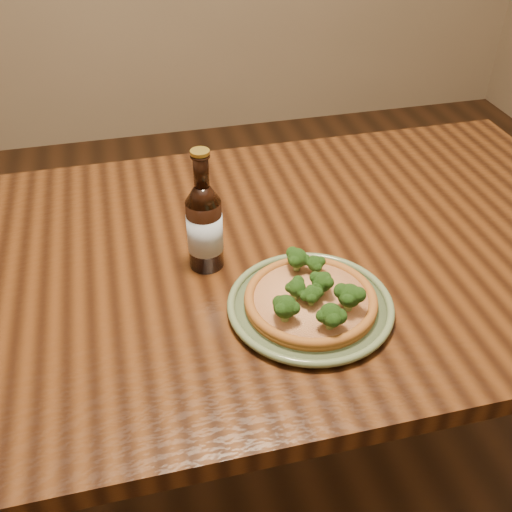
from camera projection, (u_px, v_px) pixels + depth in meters
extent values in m
plane|color=#382111|center=(261.00, 503.00, 1.57)|extent=(4.50, 4.50, 0.00)
cube|color=#40210D|center=(251.00, 261.00, 1.21)|extent=(1.60, 0.90, 0.04)
cylinder|color=#40210D|center=(451.00, 249.00, 1.86)|extent=(0.07, 0.07, 0.71)
cylinder|color=#596C4A|center=(310.00, 307.00, 1.06)|extent=(0.27, 0.27, 0.01)
torus|color=#596C4A|center=(310.00, 304.00, 1.05)|extent=(0.29, 0.29, 0.01)
torus|color=#596C4A|center=(310.00, 305.00, 1.05)|extent=(0.23, 0.23, 0.01)
cylinder|color=brown|center=(310.00, 302.00, 1.05)|extent=(0.23, 0.23, 0.01)
torus|color=brown|center=(311.00, 299.00, 1.05)|extent=(0.23, 0.23, 0.02)
cylinder|color=#D2B880|center=(311.00, 299.00, 1.05)|extent=(0.20, 0.20, 0.01)
sphere|color=#2B571B|center=(312.00, 294.00, 1.02)|extent=(0.04, 0.04, 0.03)
sphere|color=#2B571B|center=(322.00, 282.00, 1.04)|extent=(0.05, 0.05, 0.04)
sphere|color=#2B571B|center=(297.00, 258.00, 1.09)|extent=(0.05, 0.05, 0.04)
sphere|color=#2B571B|center=(285.00, 307.00, 0.98)|extent=(0.05, 0.05, 0.04)
sphere|color=#2B571B|center=(315.00, 264.00, 1.08)|extent=(0.03, 0.03, 0.03)
sphere|color=#2B571B|center=(297.00, 288.00, 1.03)|extent=(0.04, 0.04, 0.03)
sphere|color=#2B571B|center=(349.00, 296.00, 1.00)|extent=(0.06, 0.06, 0.04)
sphere|color=#2B571B|center=(331.00, 315.00, 0.97)|extent=(0.05, 0.05, 0.04)
cylinder|color=black|center=(205.00, 234.00, 1.12)|extent=(0.07, 0.07, 0.14)
cone|color=black|center=(202.00, 194.00, 1.07)|extent=(0.07, 0.07, 0.03)
cylinder|color=black|center=(201.00, 170.00, 1.04)|extent=(0.03, 0.03, 0.06)
torus|color=black|center=(200.00, 156.00, 1.02)|extent=(0.03, 0.03, 0.01)
cylinder|color=#A58C33|center=(200.00, 152.00, 1.02)|extent=(0.03, 0.03, 0.01)
cylinder|color=silver|center=(205.00, 232.00, 1.12)|extent=(0.07, 0.07, 0.08)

